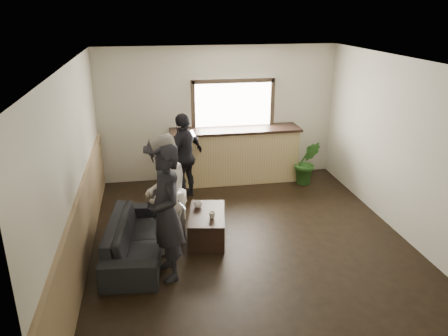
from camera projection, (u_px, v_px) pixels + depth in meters
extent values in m
cube|color=black|center=(250.00, 244.00, 6.89)|extent=(5.00, 6.00, 0.01)
cube|color=silver|center=(254.00, 63.00, 5.91)|extent=(5.00, 6.00, 0.01)
cube|color=beige|center=(219.00, 114.00, 9.17)|extent=(5.00, 0.01, 2.80)
cube|color=beige|center=(336.00, 278.00, 3.63)|extent=(5.00, 0.01, 2.80)
cube|color=beige|center=(75.00, 171.00, 5.99)|extent=(0.01, 6.00, 2.80)
cube|color=beige|center=(408.00, 151.00, 6.81)|extent=(0.01, 6.00, 2.80)
cube|color=#967954|center=(84.00, 226.00, 6.29)|extent=(0.06, 5.90, 1.10)
cube|color=tan|center=(235.00, 156.00, 9.22)|extent=(2.60, 0.60, 1.10)
cube|color=black|center=(235.00, 130.00, 9.02)|extent=(2.70, 0.68, 0.05)
cube|color=white|center=(233.00, 104.00, 9.11)|extent=(1.60, 0.06, 0.90)
cube|color=#3F3326|center=(233.00, 81.00, 8.92)|extent=(1.72, 0.08, 0.08)
cube|color=#3F3326|center=(193.00, 106.00, 8.95)|extent=(0.08, 0.08, 1.06)
cube|color=#3F3326|center=(272.00, 103.00, 9.22)|extent=(0.08, 0.08, 1.06)
imported|color=black|center=(136.00, 238.00, 6.49)|extent=(0.98, 2.05, 0.58)
cube|color=black|center=(207.00, 226.00, 6.99)|extent=(0.71, 1.08, 0.44)
imported|color=silver|center=(198.00, 204.00, 7.10)|extent=(0.16, 0.16, 0.11)
imported|color=silver|center=(212.00, 215.00, 6.74)|extent=(0.14, 0.14, 0.10)
imported|color=#2D6623|center=(307.00, 162.00, 9.09)|extent=(0.57, 0.49, 0.94)
imported|color=black|center=(166.00, 214.00, 5.78)|extent=(0.62, 0.78, 1.89)
cube|color=black|center=(182.00, 205.00, 5.84)|extent=(0.11, 0.09, 0.12)
cube|color=white|center=(182.00, 205.00, 5.83)|extent=(0.09, 0.08, 0.11)
imported|color=beige|center=(164.00, 194.00, 6.46)|extent=(0.96, 1.07, 1.82)
cube|color=black|center=(178.00, 193.00, 6.41)|extent=(0.11, 0.10, 0.12)
cube|color=white|center=(178.00, 193.00, 6.40)|extent=(0.09, 0.09, 0.11)
imported|color=black|center=(162.00, 183.00, 7.19)|extent=(0.95, 1.17, 1.58)
cube|color=black|center=(174.00, 173.00, 7.07)|extent=(0.11, 0.10, 0.12)
cube|color=white|center=(174.00, 173.00, 7.06)|extent=(0.10, 0.09, 0.11)
imported|color=black|center=(185.00, 156.00, 8.32)|extent=(0.98, 0.98, 1.68)
cube|color=black|center=(193.00, 133.00, 8.03)|extent=(0.12, 0.12, 0.12)
cube|color=white|center=(193.00, 133.00, 8.02)|extent=(0.10, 0.10, 0.11)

